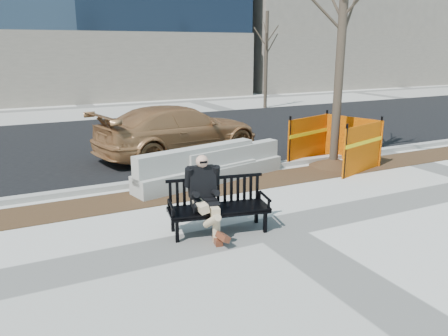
{
  "coord_description": "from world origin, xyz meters",
  "views": [
    {
      "loc": [
        -4.1,
        -6.34,
        3.17
      ],
      "look_at": [
        -0.53,
        0.87,
        0.98
      ],
      "focal_mm": 35.84,
      "sensor_mm": 36.0,
      "label": 1
    }
  ],
  "objects_px": {
    "bench": "(219,232)",
    "jersey_barrier_right": "(234,177)",
    "jersey_barrier_left": "(197,185)",
    "seated_man": "(204,232)",
    "tree_fence": "(333,166)",
    "sedan": "(180,155)"
  },
  "relations": [
    {
      "from": "seated_man",
      "to": "jersey_barrier_right",
      "type": "relative_size",
      "value": 0.5
    },
    {
      "from": "sedan",
      "to": "jersey_barrier_left",
      "type": "bearing_deg",
      "value": 154.93
    },
    {
      "from": "jersey_barrier_left",
      "to": "seated_man",
      "type": "bearing_deg",
      "value": -122.82
    },
    {
      "from": "tree_fence",
      "to": "sedan",
      "type": "distance_m",
      "value": 4.52
    },
    {
      "from": "bench",
      "to": "sedan",
      "type": "height_order",
      "value": "sedan"
    },
    {
      "from": "seated_man",
      "to": "sedan",
      "type": "distance_m",
      "value": 5.92
    },
    {
      "from": "seated_man",
      "to": "tree_fence",
      "type": "relative_size",
      "value": 0.2
    },
    {
      "from": "tree_fence",
      "to": "jersey_barrier_left",
      "type": "distance_m",
      "value": 4.02
    },
    {
      "from": "seated_man",
      "to": "jersey_barrier_left",
      "type": "height_order",
      "value": "seated_man"
    },
    {
      "from": "seated_man",
      "to": "tree_fence",
      "type": "bearing_deg",
      "value": 38.23
    },
    {
      "from": "bench",
      "to": "jersey_barrier_right",
      "type": "distance_m",
      "value": 3.43
    },
    {
      "from": "seated_man",
      "to": "tree_fence",
      "type": "distance_m",
      "value": 5.62
    },
    {
      "from": "seated_man",
      "to": "sedan",
      "type": "relative_size",
      "value": 0.27
    },
    {
      "from": "tree_fence",
      "to": "sedan",
      "type": "bearing_deg",
      "value": 136.77
    },
    {
      "from": "sedan",
      "to": "seated_man",
      "type": "bearing_deg",
      "value": 151.68
    },
    {
      "from": "sedan",
      "to": "jersey_barrier_left",
      "type": "xyz_separation_m",
      "value": [
        -0.72,
        -3.01,
        0.0
      ]
    },
    {
      "from": "seated_man",
      "to": "tree_fence",
      "type": "height_order",
      "value": "tree_fence"
    },
    {
      "from": "tree_fence",
      "to": "jersey_barrier_left",
      "type": "relative_size",
      "value": 2.15
    },
    {
      "from": "tree_fence",
      "to": "jersey_barrier_right",
      "type": "distance_m",
      "value": 2.96
    },
    {
      "from": "bench",
      "to": "tree_fence",
      "type": "relative_size",
      "value": 0.26
    },
    {
      "from": "tree_fence",
      "to": "bench",
      "type": "bearing_deg",
      "value": -150.77
    },
    {
      "from": "jersey_barrier_left",
      "to": "jersey_barrier_right",
      "type": "height_order",
      "value": "jersey_barrier_left"
    }
  ]
}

